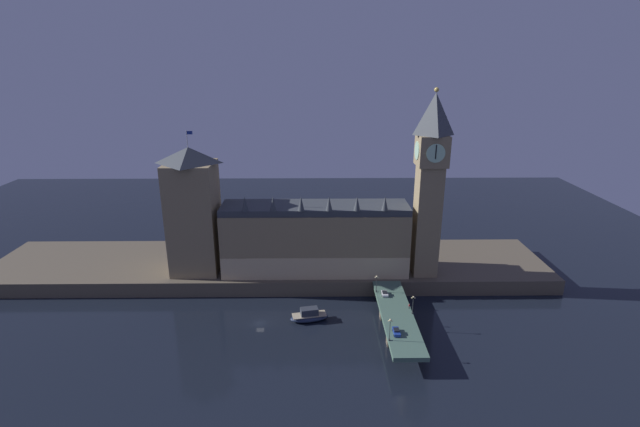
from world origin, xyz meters
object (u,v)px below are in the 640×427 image
Objects in this scene: pedestrian_mid_walk at (409,306)px; street_lamp_far at (377,282)px; street_lamp_near at (390,327)px; street_lamp_mid at (413,303)px; car_northbound_trail at (396,332)px; boat_upstream at (309,316)px; clock_tower at (430,181)px; car_northbound_lead at (385,293)px; victoria_tower at (193,210)px.

pedestrian_mid_walk is 14.95m from street_lamp_far.
street_lamp_mid is at bearing 56.88° from street_lamp_near.
pedestrian_mid_walk is 0.27× the size of street_lamp_far.
car_northbound_trail is 31.76m from boat_upstream.
clock_tower is at bearing 68.86° from pedestrian_mid_walk.
car_northbound_lead is at bearing 90.00° from car_northbound_trail.
street_lamp_far reaches higher than boat_upstream.
street_lamp_mid is (75.91, -35.15, -19.46)m from victoria_tower.
boat_upstream is at bearing -160.59° from street_lamp_far.
victoria_tower is at bearing 143.05° from street_lamp_near.
pedestrian_mid_walk reaches higher than car_northbound_lead.
victoria_tower is 3.98× the size of boat_upstream.
victoria_tower is at bearing 157.15° from pedestrian_mid_walk.
street_lamp_near is at bearing -36.95° from victoria_tower.
car_northbound_lead is at bearing -42.99° from street_lamp_far.
clock_tower is 45.43m from street_lamp_mid.
car_northbound_trail is at bearing -114.35° from pedestrian_mid_walk.
clock_tower is 10.94× the size of street_lamp_mid.
street_lamp_far reaches higher than car_northbound_lead.
car_northbound_lead is at bearing 126.34° from pedestrian_mid_walk.
street_lamp_mid reaches higher than boat_upstream.
clock_tower is 5.07× the size of boat_upstream.
street_lamp_near is (-9.20, -18.04, 3.50)m from pedestrian_mid_walk.
clock_tower is 9.76× the size of street_lamp_near.
street_lamp_far is (-9.20, 11.40, 2.99)m from pedestrian_mid_walk.
victoria_tower is 85.89m from street_lamp_mid.
pedestrian_mid_walk is at bearing -53.66° from car_northbound_lead.
clock_tower is at bearing 66.47° from street_lamp_near.
street_lamp_mid reaches higher than street_lamp_far.
street_lamp_far is at bearing -140.87° from clock_tower.
pedestrian_mid_walk is 0.12× the size of boat_upstream.
street_lamp_near is at bearing -42.60° from boat_upstream.
clock_tower is 40.78m from street_lamp_far.
street_lamp_near reaches higher than street_lamp_mid.
car_northbound_lead is 2.34× the size of pedestrian_mid_walk.
street_lamp_near is 32.69m from boat_upstream.
clock_tower reaches higher than car_northbound_trail.
victoria_tower is 72.07m from street_lamp_far.
car_northbound_lead is 26.88m from boat_upstream.
clock_tower reaches higher than car_northbound_lead.
street_lamp_near is (-2.60, -3.45, 3.68)m from car_northbound_trail.
street_lamp_mid is 1.01× the size of street_lamp_far.
victoria_tower is 84.97m from pedestrian_mid_walk.
car_northbound_trail is at bearing -84.29° from street_lamp_far.
victoria_tower is 13.79× the size of car_northbound_lead.
street_lamp_far is (66.31, -20.43, -19.51)m from victoria_tower.
victoria_tower reaches higher than car_northbound_lead.
street_lamp_mid is at bearing 58.14° from car_northbound_trail.
clock_tower is 58.73m from street_lamp_near.
street_lamp_far is (-2.60, 2.42, 3.22)m from car_northbound_lead.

